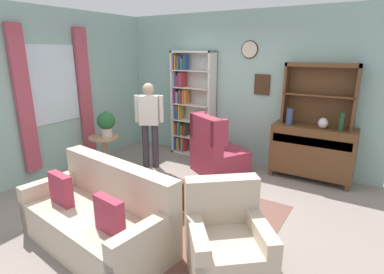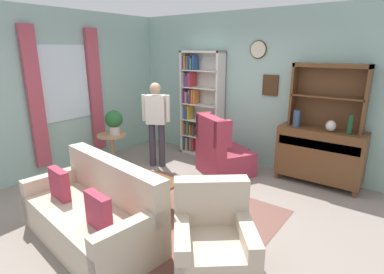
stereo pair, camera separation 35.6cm
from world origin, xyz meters
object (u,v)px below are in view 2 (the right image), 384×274
wingback_chair (221,153)px  vase_tall (297,119)px  plant_stand (112,147)px  vase_round (331,126)px  potted_plant_small (99,166)px  book_stack (141,177)px  sideboard_hutch (329,87)px  coffee_table (150,184)px  person_reading (156,119)px  sideboard (319,154)px  couch_floral (94,214)px  armchair_floral (213,245)px  potted_plant_large (114,120)px  bookshelf (199,104)px  bottle_wine (350,125)px

wingback_chair → vase_tall: bearing=24.9°
wingback_chair → plant_stand: size_ratio=1.70×
vase_round → potted_plant_small: size_ratio=0.49×
vase_tall → book_stack: 2.64m
sideboard_hutch → vase_round: 0.60m
coffee_table → vase_round: bearing=50.7°
person_reading → sideboard: bearing=20.2°
sideboard_hutch → vase_tall: (-0.39, -0.19, -0.51)m
wingback_chair → vase_round: bearing=17.9°
potted_plant_small → person_reading: 1.29m
couch_floral → potted_plant_small: size_ratio=5.43×
armchair_floral → potted_plant_large: 3.28m
coffee_table → book_stack: size_ratio=3.85×
bookshelf → plant_stand: size_ratio=3.30×
vase_round → sideboard: bearing=152.8°
plant_stand → book_stack: size_ratio=3.07×
vase_tall → potted_plant_small: 3.38m
armchair_floral → person_reading: 3.04m
bookshelf → potted_plant_small: (-0.62, -2.05, -0.85)m
person_reading → potted_plant_large: bearing=-138.6°
bookshelf → wingback_chair: (0.96, -0.67, -0.67)m
plant_stand → book_stack: (1.52, -0.76, 0.07)m
vase_round → potted_plant_small: 3.80m
bottle_wine → couch_floral: 3.71m
couch_floral → potted_plant_small: bearing=141.4°
sideboard_hutch → potted_plant_small: sideboard_hutch is taller
bookshelf → vase_tall: bookshelf is taller
sideboard → potted_plant_large: 3.55m
bookshelf → wingback_chair: 1.35m
vase_tall → armchair_floral: (0.14, -2.67, -0.76)m
sideboard_hutch → plant_stand: 3.81m
bookshelf → potted_plant_small: size_ratio=6.01×
armchair_floral → potted_plant_small: bearing=164.4°
vase_tall → coffee_table: 2.55m
bottle_wine → sideboard_hutch: bearing=153.0°
bookshelf → vase_round: bookshelf is taller
bookshelf → sideboard: size_ratio=1.62×
vase_tall → armchair_floral: 2.78m
vase_tall → couch_floral: (-1.24, -3.02, -0.74)m
potted_plant_large → potted_plant_small: (0.15, -0.49, -0.69)m
potted_plant_large → bottle_wine: bearing=21.1°
plant_stand → bottle_wine: bearing=21.6°
bottle_wine → plant_stand: size_ratio=0.46×
vase_round → person_reading: person_reading is taller
wingback_chair → sideboard: bearing=21.6°
wingback_chair → plant_stand: bearing=-151.9°
armchair_floral → vase_round: bearing=82.0°
wingback_chair → potted_plant_large: (-1.72, -0.89, 0.51)m
couch_floral → potted_plant_small: (-1.42, 1.14, -0.11)m
sideboard → book_stack: bearing=-126.9°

